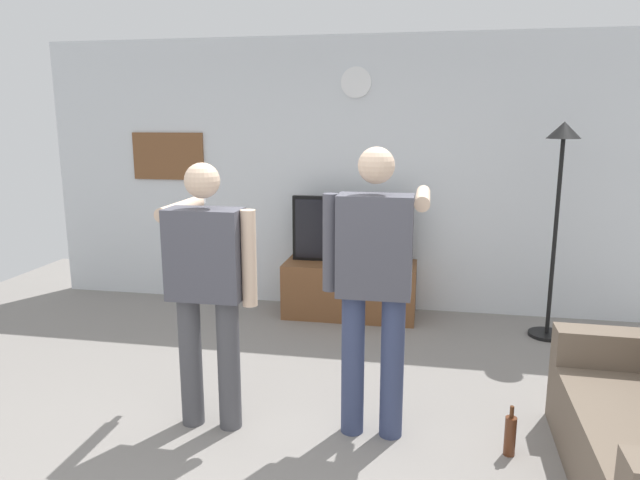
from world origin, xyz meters
The scene contains 10 objects.
ground_plane centered at (0.00, 0.00, 0.00)m, with size 8.40×8.40×0.00m, color gray.
back_wall centered at (0.00, 2.95, 1.35)m, with size 6.40×0.10×2.70m, color silver.
tv_stand centered at (0.05, 2.60, 0.27)m, with size 1.28×0.57×0.53m.
television centered at (0.05, 2.65, 0.85)m, with size 1.16×0.07×0.64m.
wall_clock centered at (0.05, 2.89, 2.25)m, with size 0.29×0.29×0.03m, color white.
framed_picture centered at (-1.92, 2.90, 1.52)m, with size 0.78×0.04×0.49m, color brown.
floor_lamp centered at (1.87, 2.37, 1.35)m, with size 0.32×0.32×1.89m.
person_standing_nearer_lamp centered at (-0.53, 0.38, 0.95)m, with size 0.64×0.78×1.66m.
person_standing_nearer_couch centered at (0.48, 0.46, 1.00)m, with size 0.61×0.78×1.76m.
beverage_bottle centered at (1.29, 0.36, 0.12)m, with size 0.07×0.07×0.30m.
Camera 1 is at (0.77, -2.81, 1.91)m, focal length 32.37 mm.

